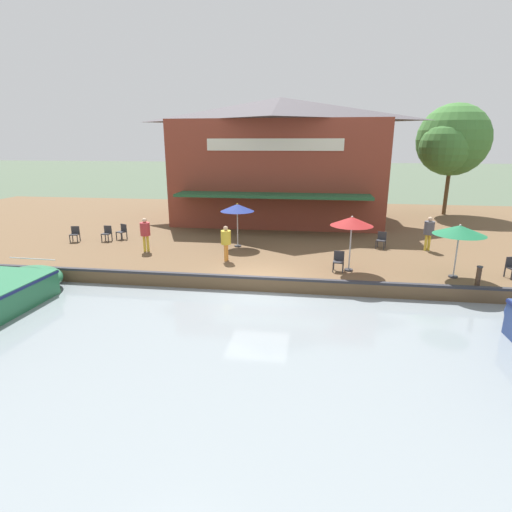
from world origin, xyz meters
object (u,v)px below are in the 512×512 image
Objects in this scene: patio_umbrella_by_entrance at (460,230)px; person_near_entrance at (226,239)px; tree_behind_restaurant at (451,142)px; tree_downstream_bank at (225,145)px; cafe_chair_mid_patio at (381,239)px; cafe_chair_beside_entrance at (339,260)px; person_mid_patio at (145,231)px; patio_umbrella_back_row at (352,222)px; cafe_chair_facing_river at (107,233)px; waterfront_restaurant at (280,159)px; person_at_quay_edge at (429,229)px; patio_umbrella_mid_patio_left at (237,208)px; cafe_chair_far_corner_seat at (122,231)px; cafe_chair_under_first_umbrella at (75,233)px; mooring_post at (478,276)px.

patio_umbrella_by_entrance reaches higher than person_near_entrance.
tree_downstream_bank is at bearing -89.52° from tree_behind_restaurant.
cafe_chair_mid_patio is 0.11× the size of tree_behind_restaurant.
person_mid_patio reaches higher than cafe_chair_beside_entrance.
patio_umbrella_back_row is 13.55m from cafe_chair_facing_river.
waterfront_restaurant is 11.56m from person_near_entrance.
person_at_quay_edge is 10.30m from person_near_entrance.
waterfront_restaurant is at bearing 170.10° from patio_umbrella_mid_patio_left.
person_at_quay_edge reaches higher than cafe_chair_facing_river.
patio_umbrella_back_row is 10.11m from person_mid_patio.
tree_downstream_bank is at bearing 158.68° from cafe_chair_facing_river.
tree_downstream_bank is at bearing -139.93° from patio_umbrella_by_entrance.
cafe_chair_mid_patio is at bearing -153.39° from patio_umbrella_by_entrance.
tree_behind_restaurant reaches higher than cafe_chair_far_corner_seat.
cafe_chair_under_first_umbrella is 9.44m from person_near_entrance.
tree_behind_restaurant reaches higher than tree_downstream_bank.
patio_umbrella_mid_patio_left is 6.33m from cafe_chair_beside_entrance.
waterfront_restaurant is at bearing -75.07° from tree_behind_restaurant.
patio_umbrella_by_entrance is 2.60× the size of cafe_chair_mid_patio.
patio_umbrella_back_row reaches higher than cafe_chair_beside_entrance.
person_at_quay_edge is 14.29m from person_mid_patio.
mooring_post is 17.44m from tree_behind_restaurant.
cafe_chair_beside_entrance is at bearing 77.00° from cafe_chair_under_first_umbrella.
waterfront_restaurant is 14.12m from cafe_chair_under_first_umbrella.
cafe_chair_facing_river is at bearing -102.79° from patio_umbrella_by_entrance.
cafe_chair_mid_patio is at bearing 44.45° from tree_downstream_bank.
cafe_chair_beside_entrance is at bearing 28.50° from tree_downstream_bank.
waterfront_restaurant is 8.74m from patio_umbrella_mid_patio_left.
patio_umbrella_mid_patio_left is 0.96× the size of patio_umbrella_back_row.
patio_umbrella_back_row is 17.40m from tree_downstream_bank.
cafe_chair_facing_river is 7.98m from person_near_entrance.
cafe_chair_far_corner_seat is at bearing -90.12° from cafe_chair_mid_patio.
mooring_post is at bearing 74.29° from cafe_chair_facing_river.
patio_umbrella_back_row is 1.39× the size of person_mid_patio.
cafe_chair_facing_river is at bearing -106.41° from cafe_chair_beside_entrance.
patio_umbrella_back_row is at bearing 74.57° from cafe_chair_facing_river.
cafe_chair_facing_river is 0.11× the size of tree_behind_restaurant.
person_near_entrance reaches higher than cafe_chair_beside_entrance.
person_mid_patio is 1.04× the size of person_near_entrance.
cafe_chair_mid_patio is 2.35m from person_at_quay_edge.
person_at_quay_edge is at bearing 92.39° from cafe_chair_under_first_umbrella.
cafe_chair_far_corner_seat is 23.68m from tree_behind_restaurant.
tree_downstream_bank reaches higher than patio_umbrella_by_entrance.
patio_umbrella_back_row is at bearing 30.01° from tree_downstream_bank.
person_mid_patio is 13.77m from tree_downstream_bank.
mooring_post is (2.10, 10.25, -0.61)m from person_near_entrance.
cafe_chair_far_corner_seat is at bearing -109.63° from cafe_chair_beside_entrance.
cafe_chair_beside_entrance is (-0.21, -4.63, -1.50)m from patio_umbrella_by_entrance.
cafe_chair_mid_patio is at bearing -153.52° from mooring_post.
person_near_entrance is at bearing 12.08° from tree_downstream_bank.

